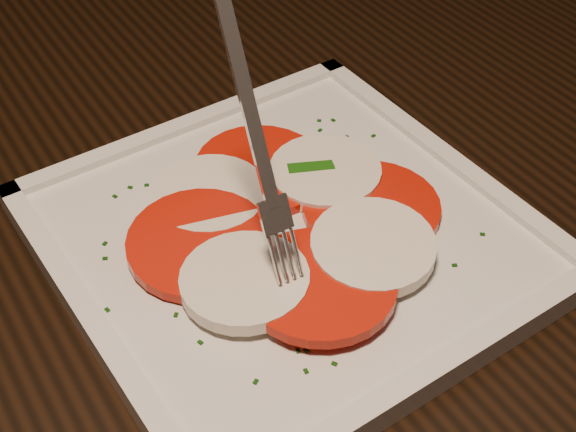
# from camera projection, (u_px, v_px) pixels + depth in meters

# --- Properties ---
(table) EXTENTS (1.25, 0.88, 0.75)m
(table) POSITION_uv_depth(u_px,v_px,m) (323.00, 231.00, 0.73)
(table) COLOR black
(table) RESTS_ON ground
(chair) EXTENTS (0.53, 0.53, 0.93)m
(chair) POSITION_uv_depth(u_px,v_px,m) (1.00, 33.00, 1.21)
(chair) COLOR black
(chair) RESTS_ON ground
(plate) EXTENTS (0.32, 0.32, 0.01)m
(plate) POSITION_uv_depth(u_px,v_px,m) (288.00, 239.00, 0.57)
(plate) COLOR silver
(plate) RESTS_ON table
(caprese_salad) EXTENTS (0.26, 0.22, 0.02)m
(caprese_salad) POSITION_uv_depth(u_px,v_px,m) (288.00, 223.00, 0.56)
(caprese_salad) COLOR red
(caprese_salad) RESTS_ON plate
(fork) EXTENTS (0.04, 0.09, 0.16)m
(fork) POSITION_uv_depth(u_px,v_px,m) (249.00, 135.00, 0.48)
(fork) COLOR white
(fork) RESTS_ON caprese_salad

